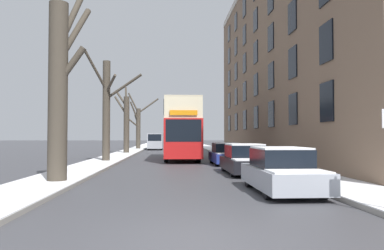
{
  "coord_description": "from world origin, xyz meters",
  "views": [
    {
      "loc": [
        -0.66,
        -6.48,
        1.8
      ],
      "look_at": [
        0.74,
        17.42,
        2.52
      ],
      "focal_mm": 35.0,
      "sensor_mm": 36.0,
      "label": 1
    }
  ],
  "objects_px": {
    "double_decker_bus": "(181,127)",
    "oncoming_van": "(155,141)",
    "bare_tree_left_3": "(138,125)",
    "parked_car_2": "(226,154)",
    "bare_tree_left_1": "(107,108)",
    "pedestrian_left_sidewalk": "(55,160)",
    "bare_tree_left_2": "(126,122)",
    "parked_car_0": "(282,172)",
    "bare_tree_left_0": "(60,85)",
    "parked_car_1": "(245,160)"
  },
  "relations": [
    {
      "from": "parked_car_2",
      "to": "bare_tree_left_2",
      "type": "bearing_deg",
      "value": 119.44
    },
    {
      "from": "double_decker_bus",
      "to": "oncoming_van",
      "type": "xyz_separation_m",
      "value": [
        -2.81,
        21.3,
        -1.35
      ]
    },
    {
      "from": "bare_tree_left_1",
      "to": "oncoming_van",
      "type": "bearing_deg",
      "value": 84.48
    },
    {
      "from": "double_decker_bus",
      "to": "parked_car_1",
      "type": "distance_m",
      "value": 11.59
    },
    {
      "from": "bare_tree_left_0",
      "to": "bare_tree_left_2",
      "type": "relative_size",
      "value": 1.14
    },
    {
      "from": "parked_car_1",
      "to": "pedestrian_left_sidewalk",
      "type": "relative_size",
      "value": 2.84
    },
    {
      "from": "bare_tree_left_3",
      "to": "parked_car_2",
      "type": "relative_size",
      "value": 1.7
    },
    {
      "from": "bare_tree_left_3",
      "to": "parked_car_0",
      "type": "relative_size",
      "value": 1.79
    },
    {
      "from": "bare_tree_left_3",
      "to": "bare_tree_left_2",
      "type": "bearing_deg",
      "value": -90.84
    },
    {
      "from": "bare_tree_left_3",
      "to": "parked_car_2",
      "type": "bearing_deg",
      "value": -73.61
    },
    {
      "from": "bare_tree_left_3",
      "to": "double_decker_bus",
      "type": "relative_size",
      "value": 0.77
    },
    {
      "from": "double_decker_bus",
      "to": "pedestrian_left_sidewalk",
      "type": "relative_size",
      "value": 6.36
    },
    {
      "from": "oncoming_van",
      "to": "bare_tree_left_2",
      "type": "bearing_deg",
      "value": -101.92
    },
    {
      "from": "bare_tree_left_1",
      "to": "parked_car_2",
      "type": "height_order",
      "value": "bare_tree_left_1"
    },
    {
      "from": "double_decker_bus",
      "to": "parked_car_2",
      "type": "relative_size",
      "value": 2.2
    },
    {
      "from": "parked_car_0",
      "to": "parked_car_1",
      "type": "distance_m",
      "value": 5.91
    },
    {
      "from": "bare_tree_left_2",
      "to": "bare_tree_left_3",
      "type": "xyz_separation_m",
      "value": [
        0.18,
        12.54,
        0.04
      ]
    },
    {
      "from": "bare_tree_left_1",
      "to": "pedestrian_left_sidewalk",
      "type": "xyz_separation_m",
      "value": [
        -0.13,
        -10.96,
        -2.88
      ]
    },
    {
      "from": "bare_tree_left_2",
      "to": "oncoming_van",
      "type": "bearing_deg",
      "value": 78.08
    },
    {
      "from": "parked_car_0",
      "to": "parked_car_1",
      "type": "relative_size",
      "value": 0.96
    },
    {
      "from": "bare_tree_left_1",
      "to": "oncoming_van",
      "type": "height_order",
      "value": "bare_tree_left_1"
    },
    {
      "from": "bare_tree_left_1",
      "to": "parked_car_2",
      "type": "relative_size",
      "value": 1.62
    },
    {
      "from": "bare_tree_left_1",
      "to": "bare_tree_left_3",
      "type": "distance_m",
      "value": 25.05
    },
    {
      "from": "parked_car_0",
      "to": "parked_car_2",
      "type": "distance_m",
      "value": 12.03
    },
    {
      "from": "bare_tree_left_1",
      "to": "double_decker_bus",
      "type": "height_order",
      "value": "bare_tree_left_1"
    },
    {
      "from": "double_decker_bus",
      "to": "parked_car_2",
      "type": "height_order",
      "value": "double_decker_bus"
    },
    {
      "from": "pedestrian_left_sidewalk",
      "to": "bare_tree_left_1",
      "type": "bearing_deg",
      "value": -8.87
    },
    {
      "from": "double_decker_bus",
      "to": "pedestrian_left_sidewalk",
      "type": "xyz_separation_m",
      "value": [
        -5.31,
        -14.13,
        -1.66
      ]
    },
    {
      "from": "bare_tree_left_2",
      "to": "pedestrian_left_sidewalk",
      "type": "xyz_separation_m",
      "value": [
        0.03,
        -23.46,
        -2.42
      ]
    },
    {
      "from": "double_decker_bus",
      "to": "pedestrian_left_sidewalk",
      "type": "height_order",
      "value": "double_decker_bus"
    },
    {
      "from": "bare_tree_left_0",
      "to": "bare_tree_left_3",
      "type": "distance_m",
      "value": 36.49
    },
    {
      "from": "parked_car_0",
      "to": "parked_car_1",
      "type": "bearing_deg",
      "value": 90.0
    },
    {
      "from": "bare_tree_left_0",
      "to": "parked_car_1",
      "type": "relative_size",
      "value": 1.76
    },
    {
      "from": "oncoming_van",
      "to": "parked_car_2",
      "type": "bearing_deg",
      "value": -78.07
    },
    {
      "from": "bare_tree_left_0",
      "to": "parked_car_2",
      "type": "bearing_deg",
      "value": 51.18
    },
    {
      "from": "bare_tree_left_2",
      "to": "parked_car_2",
      "type": "distance_m",
      "value": 16.64
    },
    {
      "from": "bare_tree_left_1",
      "to": "bare_tree_left_3",
      "type": "height_order",
      "value": "bare_tree_left_3"
    },
    {
      "from": "bare_tree_left_2",
      "to": "double_decker_bus",
      "type": "height_order",
      "value": "bare_tree_left_2"
    },
    {
      "from": "parked_car_2",
      "to": "pedestrian_left_sidewalk",
      "type": "relative_size",
      "value": 2.89
    },
    {
      "from": "pedestrian_left_sidewalk",
      "to": "bare_tree_left_2",
      "type": "bearing_deg",
      "value": -8.11
    },
    {
      "from": "parked_car_1",
      "to": "pedestrian_left_sidewalk",
      "type": "bearing_deg",
      "value": -159.38
    },
    {
      "from": "parked_car_2",
      "to": "oncoming_van",
      "type": "bearing_deg",
      "value": 101.93
    },
    {
      "from": "bare_tree_left_0",
      "to": "oncoming_van",
      "type": "height_order",
      "value": "bare_tree_left_0"
    },
    {
      "from": "bare_tree_left_2",
      "to": "bare_tree_left_1",
      "type": "bearing_deg",
      "value": -89.27
    },
    {
      "from": "oncoming_van",
      "to": "pedestrian_left_sidewalk",
      "type": "distance_m",
      "value": 35.52
    },
    {
      "from": "bare_tree_left_1",
      "to": "oncoming_van",
      "type": "xyz_separation_m",
      "value": [
        2.37,
        24.48,
        -2.57
      ]
    },
    {
      "from": "bare_tree_left_0",
      "to": "parked_car_2",
      "type": "xyz_separation_m",
      "value": [
        7.75,
        9.63,
        -3.08
      ]
    },
    {
      "from": "double_decker_bus",
      "to": "oncoming_van",
      "type": "bearing_deg",
      "value": 97.52
    },
    {
      "from": "bare_tree_left_1",
      "to": "pedestrian_left_sidewalk",
      "type": "bearing_deg",
      "value": -90.69
    },
    {
      "from": "bare_tree_left_3",
      "to": "parked_car_0",
      "type": "bearing_deg",
      "value": -78.52
    }
  ]
}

